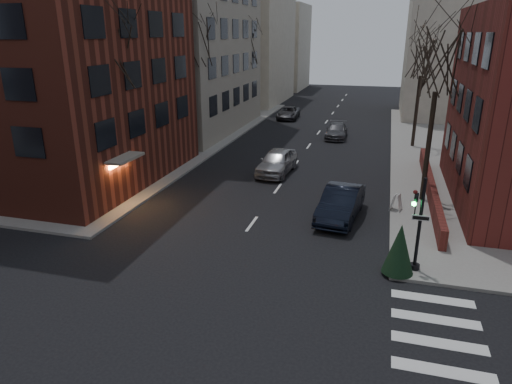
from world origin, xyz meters
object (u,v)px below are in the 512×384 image
(tree_left_b, at_px, (194,40))
(sandwich_board, at_px, (396,202))
(evergreen_shrub, at_px, (399,249))
(traffic_signal, at_px, (417,230))
(streetlamp_near, at_px, (183,108))
(streetlamp_far, at_px, (256,81))
(tree_left_c, at_px, (246,47))
(car_lane_silver, at_px, (277,162))
(tree_right_a, at_px, (439,62))
(car_lane_far, at_px, (288,113))
(tree_right_b, at_px, (423,57))
(tree_left_a, at_px, (109,53))
(parked_sedan, at_px, (341,203))
(car_lane_gray, at_px, (336,131))

(tree_left_b, height_order, sandwich_board, tree_left_b)
(evergreen_shrub, bearing_deg, traffic_signal, 37.82)
(streetlamp_near, distance_m, streetlamp_far, 20.00)
(tree_left_b, distance_m, tree_left_c, 14.03)
(streetlamp_near, relative_size, streetlamp_far, 1.00)
(car_lane_silver, bearing_deg, streetlamp_far, 113.46)
(tree_right_a, relative_size, car_lane_far, 1.98)
(tree_left_c, xyz_separation_m, streetlamp_far, (0.60, 2.00, -3.79))
(tree_left_c, bearing_deg, tree_right_b, -24.44)
(tree_left_a, xyz_separation_m, streetlamp_far, (0.60, 28.00, -4.23))
(traffic_signal, bearing_deg, streetlamp_far, 116.06)
(traffic_signal, height_order, tree_right_b, tree_right_b)
(tree_left_a, distance_m, streetlamp_far, 28.32)
(tree_right_a, height_order, evergreen_shrub, tree_right_a)
(tree_left_a, height_order, tree_right_b, tree_left_a)
(sandwich_board, relative_size, evergreen_shrub, 0.43)
(sandwich_board, bearing_deg, tree_right_b, 102.47)
(traffic_signal, xyz_separation_m, evergreen_shrub, (-0.64, -0.49, -0.69))
(traffic_signal, xyz_separation_m, tree_left_c, (-16.74, 31.01, 6.12))
(tree_left_b, distance_m, streetlamp_near, 6.18)
(traffic_signal, height_order, tree_left_c, tree_left_c)
(tree_left_b, distance_m, car_lane_far, 19.12)
(tree_right_b, bearing_deg, parked_sedan, -103.85)
(tree_left_c, xyz_separation_m, sandwich_board, (16.10, -24.22, -7.42))
(tree_left_c, relative_size, streetlamp_near, 1.55)
(tree_left_b, distance_m, car_lane_gray, 15.74)
(traffic_signal, bearing_deg, tree_right_b, 87.85)
(tree_left_b, bearing_deg, car_lane_silver, -30.79)
(parked_sedan, distance_m, sandwich_board, 3.38)
(tree_left_b, height_order, car_lane_gray, tree_left_b)
(tree_left_c, distance_m, car_lane_gray, 14.34)
(streetlamp_near, bearing_deg, tree_left_c, 91.91)
(parked_sedan, xyz_separation_m, car_lane_far, (-8.94, 28.65, -0.17))
(tree_left_c, distance_m, car_lane_far, 8.91)
(parked_sedan, xyz_separation_m, car_lane_silver, (-5.22, 7.18, 0.01))
(sandwich_board, bearing_deg, car_lane_gray, 124.07)
(tree_right_b, relative_size, car_lane_gray, 1.95)
(traffic_signal, xyz_separation_m, car_lane_far, (-12.50, 33.74, -1.23))
(car_lane_silver, bearing_deg, streetlamp_near, 178.15)
(tree_right_a, height_order, car_lane_silver, tree_right_a)
(streetlamp_near, distance_m, evergreen_shrub, 20.78)
(evergreen_shrub, bearing_deg, car_lane_gray, 101.82)
(streetlamp_far, height_order, parked_sedan, streetlamp_far)
(traffic_signal, height_order, streetlamp_near, streetlamp_near)
(evergreen_shrub, bearing_deg, sandwich_board, 90.00)
(tree_right_a, height_order, tree_right_b, tree_right_a)
(car_lane_silver, bearing_deg, evergreen_shrub, -53.54)
(car_lane_gray, distance_m, car_lane_far, 10.88)
(streetlamp_far, relative_size, parked_sedan, 1.21)
(tree_right_a, xyz_separation_m, car_lane_far, (-13.36, 24.73, -7.35))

